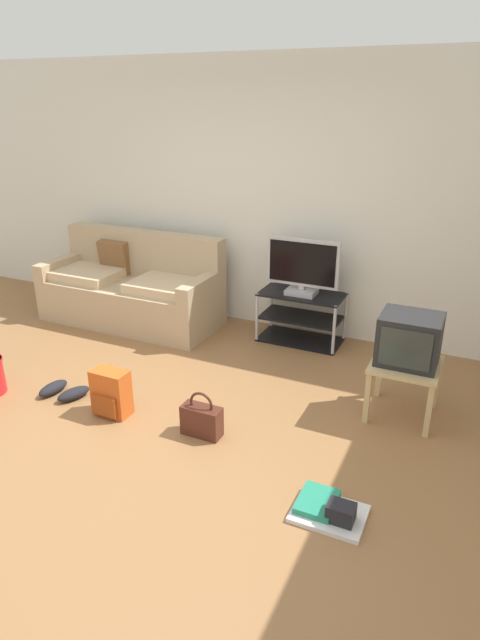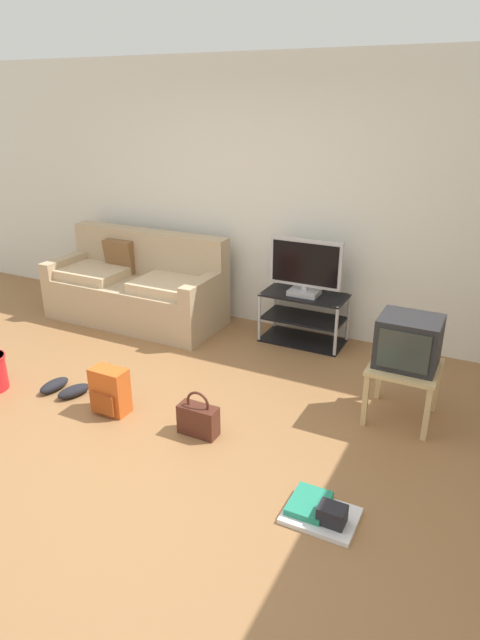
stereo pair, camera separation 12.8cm
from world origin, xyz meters
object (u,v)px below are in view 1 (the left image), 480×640
at_px(tv_stand, 301,317).
at_px(crt_tv, 409,339).
at_px(backpack, 111,393).
at_px(sneakers_pair, 63,391).
at_px(handbag, 202,420).
at_px(side_table, 405,372).
at_px(flat_tv, 303,267).
at_px(floor_tray, 328,510).
at_px(couch, 133,289).

xyz_separation_m(tv_stand, crt_tv, (1.17, -0.98, 0.39)).
height_order(backpack, sneakers_pair, backpack).
bearing_deg(handbag, side_table, 35.01).
height_order(flat_tv, sneakers_pair, flat_tv).
bearing_deg(floor_tray, flat_tv, 113.10).
height_order(tv_stand, backpack, tv_stand).
height_order(side_table, crt_tv, crt_tv).
distance_m(tv_stand, backpack, 2.12).
xyz_separation_m(couch, handbag, (1.75, -1.64, -0.23)).
relative_size(flat_tv, sneakers_pair, 1.80).
relative_size(tv_stand, sneakers_pair, 2.05).
relative_size(couch, backpack, 5.21).
xyz_separation_m(couch, tv_stand, (1.85, 0.25, -0.10)).
bearing_deg(handbag, tv_stand, 86.84).
xyz_separation_m(tv_stand, handbag, (-0.10, -1.89, -0.13)).
relative_size(flat_tv, backpack, 1.95).
bearing_deg(crt_tv, backpack, -155.07).
xyz_separation_m(side_table, crt_tv, (0.00, 0.02, 0.26)).
distance_m(flat_tv, handbag, 1.98).
distance_m(crt_tv, floor_tray, 1.47).
bearing_deg(backpack, couch, 136.31).
bearing_deg(flat_tv, tv_stand, 90.00).
relative_size(couch, side_table, 3.84).
relative_size(side_table, backpack, 1.36).
height_order(flat_tv, crt_tv, flat_tv).
distance_m(side_table, crt_tv, 0.26).
bearing_deg(tv_stand, sneakers_pair, -126.91).
relative_size(backpack, floor_tray, 0.87).
height_order(backpack, floor_tray, backpack).
xyz_separation_m(tv_stand, side_table, (1.17, -1.00, 0.12)).
bearing_deg(crt_tv, side_table, -90.00).
distance_m(tv_stand, flat_tv, 0.53).
xyz_separation_m(flat_tv, backpack, (-0.88, -1.91, -0.60)).
bearing_deg(floor_tray, tv_stand, 112.90).
distance_m(crt_tv, backpack, 2.30).
bearing_deg(sneakers_pair, handbag, -0.19).
relative_size(crt_tv, sneakers_pair, 1.10).
bearing_deg(backpack, tv_stand, 81.79).
bearing_deg(couch, sneakers_pair, -75.02).
xyz_separation_m(couch, crt_tv, (3.02, -0.74, 0.28)).
bearing_deg(flat_tv, crt_tv, -39.46).
height_order(crt_tv, backpack, crt_tv).
bearing_deg(side_table, couch, 166.04).
distance_m(couch, crt_tv, 3.12).
relative_size(backpack, sneakers_pair, 0.92).
distance_m(side_table, handbag, 1.57).
xyz_separation_m(tv_stand, sneakers_pair, (-1.42, -1.89, -0.21)).
bearing_deg(flat_tv, couch, -173.07).
height_order(tv_stand, floor_tray, tv_stand).
bearing_deg(floor_tray, sneakers_pair, 169.92).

